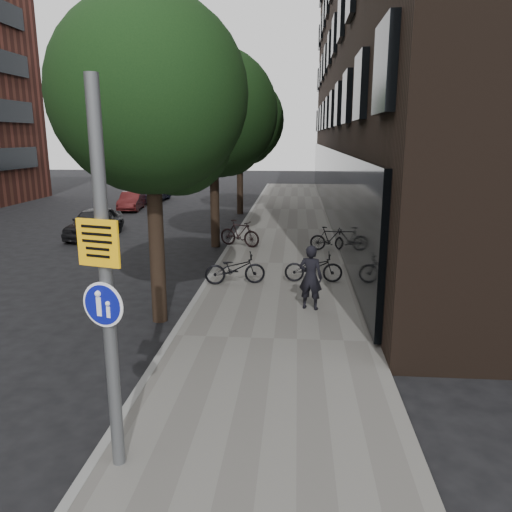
# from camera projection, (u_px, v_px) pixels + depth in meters

# --- Properties ---
(ground) EXTENTS (120.00, 120.00, 0.00)m
(ground) POSITION_uv_depth(u_px,v_px,m) (248.00, 430.00, 7.67)
(ground) COLOR black
(ground) RESTS_ON ground
(sidewalk) EXTENTS (4.50, 60.00, 0.12)m
(sidewalk) POSITION_uv_depth(u_px,v_px,m) (283.00, 265.00, 17.33)
(sidewalk) COLOR #5D5B56
(sidewalk) RESTS_ON ground
(curb_edge) EXTENTS (0.15, 60.00, 0.13)m
(curb_edge) POSITION_uv_depth(u_px,v_px,m) (219.00, 263.00, 17.50)
(curb_edge) COLOR slate
(curb_edge) RESTS_ON ground
(building_right_dark_brick) EXTENTS (12.00, 40.00, 18.00)m
(building_right_dark_brick) POSITION_uv_depth(u_px,v_px,m) (448.00, 47.00, 26.22)
(building_right_dark_brick) COLOR black
(building_right_dark_brick) RESTS_ON ground
(street_tree_near) EXTENTS (4.40, 4.40, 7.50)m
(street_tree_near) POSITION_uv_depth(u_px,v_px,m) (155.00, 104.00, 11.18)
(street_tree_near) COLOR black
(street_tree_near) RESTS_ON ground
(street_tree_mid) EXTENTS (5.00, 5.00, 7.80)m
(street_tree_mid) POSITION_uv_depth(u_px,v_px,m) (216.00, 118.00, 19.41)
(street_tree_mid) COLOR black
(street_tree_mid) RESTS_ON ground
(street_tree_far) EXTENTS (5.00, 5.00, 7.80)m
(street_tree_far) POSITION_uv_depth(u_px,v_px,m) (241.00, 124.00, 28.14)
(street_tree_far) COLOR black
(street_tree_far) RESTS_ON ground
(signpost) EXTENTS (0.56, 0.18, 4.98)m
(signpost) POSITION_uv_depth(u_px,v_px,m) (106.00, 283.00, 6.14)
(signpost) COLOR #595B5E
(signpost) RESTS_ON sidewalk
(pedestrian) EXTENTS (0.69, 0.55, 1.66)m
(pedestrian) POSITION_uv_depth(u_px,v_px,m) (311.00, 277.00, 12.54)
(pedestrian) COLOR black
(pedestrian) RESTS_ON sidewalk
(parked_bike_facade_near) EXTENTS (1.74, 0.64, 0.91)m
(parked_bike_facade_near) POSITION_uv_depth(u_px,v_px,m) (313.00, 267.00, 14.98)
(parked_bike_facade_near) COLOR black
(parked_bike_facade_near) RESTS_ON sidewalk
(parked_bike_facade_far) EXTENTS (1.58, 0.58, 0.93)m
(parked_bike_facade_far) POSITION_uv_depth(u_px,v_px,m) (330.00, 239.00, 19.10)
(parked_bike_facade_far) COLOR black
(parked_bike_facade_far) RESTS_ON sidewalk
(parked_bike_curb_near) EXTENTS (1.87, 0.96, 0.94)m
(parked_bike_curb_near) POSITION_uv_depth(u_px,v_px,m) (235.00, 268.00, 14.77)
(parked_bike_curb_near) COLOR black
(parked_bike_curb_near) RESTS_ON sidewalk
(parked_bike_curb_far) EXTENTS (1.82, 1.15, 1.06)m
(parked_bike_curb_far) POSITION_uv_depth(u_px,v_px,m) (240.00, 233.00, 19.85)
(parked_bike_curb_far) COLOR black
(parked_bike_curb_far) RESTS_ON sidewalk
(parked_car_near) EXTENTS (1.64, 3.91, 1.32)m
(parked_car_near) POSITION_uv_depth(u_px,v_px,m) (94.00, 223.00, 22.25)
(parked_car_near) COLOR black
(parked_car_near) RESTS_ON ground
(parked_car_mid) EXTENTS (1.57, 3.47, 1.10)m
(parked_car_mid) POSITION_uv_depth(u_px,v_px,m) (132.00, 201.00, 30.57)
(parked_car_mid) COLOR #4D1617
(parked_car_mid) RESTS_ON ground
(parked_car_far) EXTENTS (1.81, 4.43, 1.28)m
(parked_car_far) POSITION_uv_depth(u_px,v_px,m) (153.00, 192.00, 34.80)
(parked_car_far) COLOR #1D1F34
(parked_car_far) RESTS_ON ground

